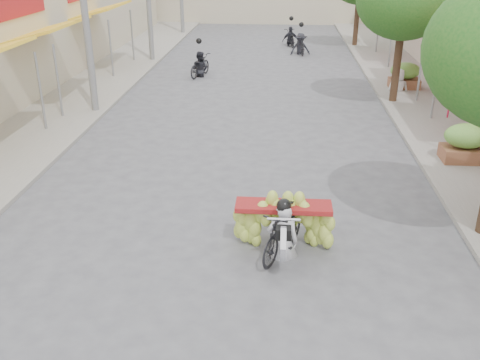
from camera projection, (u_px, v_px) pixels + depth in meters
name	position (u px, v px, depth m)	size (l,w,h in m)	color
ground	(194.00, 360.00, 7.82)	(120.00, 120.00, 0.00)	#58585D
sidewalk_left	(81.00, 89.00, 21.93)	(4.00, 60.00, 0.12)	gray
sidewalk_right	(429.00, 96.00, 20.97)	(4.00, 60.00, 0.12)	gray
produce_crate_mid	(466.00, 140.00, 14.38)	(1.20, 0.88, 1.16)	brown
produce_crate_far	(405.00, 73.00, 21.67)	(1.20, 0.88, 1.16)	brown
banana_motorbike	(283.00, 220.00, 10.27)	(2.20, 1.88, 2.08)	black
market_umbrella	(457.00, 61.00, 15.37)	(2.07, 2.07, 1.73)	#B11736
pedestrian	(400.00, 69.00, 21.22)	(0.89, 0.56, 1.74)	white
bg_motorbike_a	(199.00, 60.00, 24.03)	(1.12, 1.86, 1.95)	black
bg_motorbike_b	(301.00, 39.00, 28.72)	(1.14, 1.93, 1.95)	black
bg_motorbike_c	(291.00, 32.00, 31.03)	(1.06, 1.73, 1.95)	black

